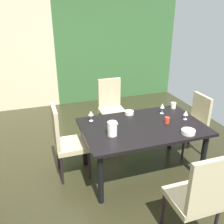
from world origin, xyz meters
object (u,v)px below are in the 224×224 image
object	(u,v)px
wine_glass_near_window	(91,114)
cup_left	(167,120)
dining_table	(143,131)
chair_left_far	(65,139)
chair_right_far	(193,121)
pitcher_right	(112,129)
wine_glass_north	(186,113)
chair_head_far	(111,105)
chair_head_near	(198,196)
serving_bowl_east	(129,113)
wine_glass_near_shelf	(162,106)
cup_south	(173,105)
serving_bowl_corner	(188,132)

from	to	relation	value
wine_glass_near_window	cup_left	size ratio (longest dim) A/B	1.72
dining_table	chair_left_far	distance (m)	1.07
cup_left	chair_right_far	bearing A→B (deg)	23.87
pitcher_right	wine_glass_north	bearing A→B (deg)	5.75
chair_head_far	chair_head_near	size ratio (longest dim) A/B	0.98
chair_left_far	cup_left	world-z (taller)	chair_left_far
chair_head_near	chair_left_far	bearing A→B (deg)	124.86
chair_left_far	serving_bowl_east	distance (m)	1.02
chair_left_far	serving_bowl_east	bearing A→B (deg)	98.45
serving_bowl_east	wine_glass_near_shelf	bearing A→B (deg)	-15.01
chair_right_far	wine_glass_near_window	bearing A→B (deg)	86.29
wine_glass_near_window	wine_glass_north	distance (m)	1.35
serving_bowl_east	dining_table	bearing A→B (deg)	-84.72
wine_glass_north	cup_south	world-z (taller)	wine_glass_north
chair_left_far	serving_bowl_east	xyz separation A→B (m)	(0.99, 0.15, 0.20)
chair_left_far	wine_glass_near_window	xyz separation A→B (m)	(0.40, 0.11, 0.28)
chair_head_far	chair_head_near	xyz separation A→B (m)	(0.06, -2.48, 0.01)
chair_head_far	wine_glass_near_shelf	distance (m)	1.11
serving_bowl_east	serving_bowl_corner	bearing A→B (deg)	-58.57
chair_left_far	wine_glass_near_shelf	world-z (taller)	chair_left_far
chair_head_far	pitcher_right	xyz separation A→B (m)	(-0.44, -1.36, 0.27)
wine_glass_north	dining_table	bearing A→B (deg)	179.08
wine_glass_near_shelf	serving_bowl_corner	world-z (taller)	wine_glass_near_shelf
chair_head_far	chair_left_far	distance (m)	1.39
wine_glass_near_shelf	dining_table	bearing A→B (deg)	-147.65
wine_glass_near_shelf	cup_left	size ratio (longest dim) A/B	1.87
wine_glass_near_window	pitcher_right	bearing A→B (deg)	-72.88
wine_glass_near_shelf	cup_south	size ratio (longest dim) A/B	1.79
dining_table	wine_glass_near_shelf	size ratio (longest dim) A/B	10.16
dining_table	wine_glass_north	bearing A→B (deg)	-0.92
chair_head_near	wine_glass_north	xyz separation A→B (m)	(0.65, 1.23, 0.26)
cup_south	cup_left	size ratio (longest dim) A/B	1.04
serving_bowl_east	cup_left	world-z (taller)	cup_left
dining_table	wine_glass_north	world-z (taller)	wine_glass_north
dining_table	chair_head_far	world-z (taller)	chair_head_far
wine_glass_near_window	cup_south	bearing A→B (deg)	1.78
serving_bowl_corner	serving_bowl_east	world-z (taller)	same
wine_glass_near_shelf	cup_south	xyz separation A→B (m)	(0.28, 0.13, -0.07)
chair_left_far	chair_right_far	world-z (taller)	chair_left_far
chair_head_far	cup_south	distance (m)	1.15
dining_table	cup_left	bearing A→B (deg)	-6.16
chair_right_far	cup_left	bearing A→B (deg)	113.87
wine_glass_north	pitcher_right	world-z (taller)	pitcher_right
wine_glass_north	serving_bowl_corner	bearing A→B (deg)	-118.61
dining_table	pitcher_right	size ratio (longest dim) A/B	8.89
wine_glass_near_shelf	serving_bowl_corner	bearing A→B (deg)	-89.23
cup_left	pitcher_right	size ratio (longest dim) A/B	0.47
wine_glass_near_window	wine_glass_near_shelf	distance (m)	1.08
chair_head_near	serving_bowl_corner	size ratio (longest dim) A/B	6.05
wine_glass_near_window	cup_left	xyz separation A→B (m)	(0.98, -0.41, -0.07)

